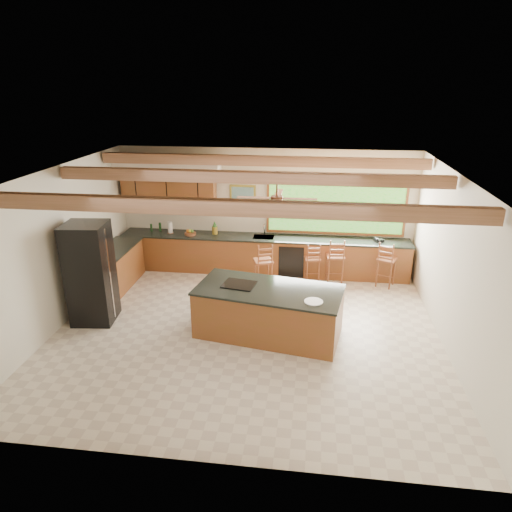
# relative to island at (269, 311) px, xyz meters

# --- Properties ---
(ground) EXTENTS (7.20, 7.20, 0.00)m
(ground) POSITION_rel_island_xyz_m (-0.43, 0.03, -0.46)
(ground) COLOR beige
(ground) RESTS_ON ground
(room_shell) EXTENTS (7.27, 6.54, 3.02)m
(room_shell) POSITION_rel_island_xyz_m (-0.60, 0.68, 1.75)
(room_shell) COLOR beige
(room_shell) RESTS_ON ground
(counter_run) EXTENTS (7.12, 3.10, 1.25)m
(counter_run) POSITION_rel_island_xyz_m (-1.24, 2.55, -0.00)
(counter_run) COLOR brown
(counter_run) RESTS_ON ground
(island) EXTENTS (2.83, 1.69, 0.95)m
(island) POSITION_rel_island_xyz_m (0.00, 0.00, 0.00)
(island) COLOR brown
(island) RESTS_ON ground
(refrigerator) EXTENTS (0.85, 0.83, 2.00)m
(refrigerator) POSITION_rel_island_xyz_m (-3.48, 0.10, 0.53)
(refrigerator) COLOR black
(refrigerator) RESTS_ON ground
(bar_stool_a) EXTENTS (0.51, 0.51, 1.11)m
(bar_stool_a) POSITION_rel_island_xyz_m (-0.33, 1.94, 0.19)
(bar_stool_a) COLOR brown
(bar_stool_a) RESTS_ON ground
(bar_stool_b) EXTENTS (0.42, 0.42, 0.99)m
(bar_stool_b) POSITION_rel_island_xyz_m (0.77, 2.42, 0.12)
(bar_stool_b) COLOR brown
(bar_stool_b) RESTS_ON ground
(bar_stool_c) EXTENTS (0.45, 0.45, 1.12)m
(bar_stool_c) POSITION_rel_island_xyz_m (1.30, 2.42, 0.20)
(bar_stool_c) COLOR brown
(bar_stool_c) RESTS_ON ground
(bar_stool_d) EXTENTS (0.52, 0.52, 1.10)m
(bar_stool_d) POSITION_rel_island_xyz_m (2.47, 2.42, 0.19)
(bar_stool_d) COLOR brown
(bar_stool_d) RESTS_ON ground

